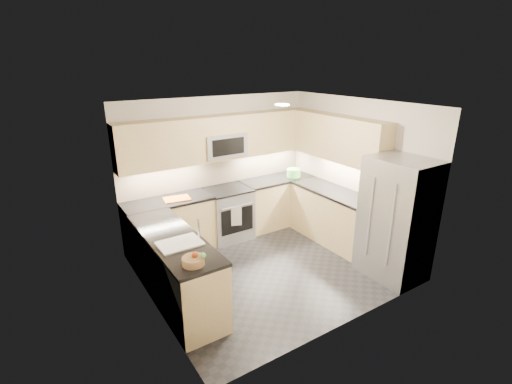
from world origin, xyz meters
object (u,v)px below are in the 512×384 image
object	(u,v)px
gas_range	(228,214)
utensil_bowl	(294,173)
refrigerator	(397,219)
cutting_board	(177,199)
microwave	(223,145)
fruit_basket	(193,261)

from	to	relation	value
gas_range	utensil_bowl	bearing A→B (deg)	-3.01
refrigerator	cutting_board	world-z (taller)	refrigerator
refrigerator	cutting_board	distance (m)	3.39
microwave	utensil_bowl	distance (m)	1.59
gas_range	utensil_bowl	world-z (taller)	utensil_bowl
gas_range	utensil_bowl	distance (m)	1.53
fruit_basket	refrigerator	bearing A→B (deg)	-6.89
gas_range	cutting_board	size ratio (longest dim) A/B	2.20
cutting_board	gas_range	bearing A→B (deg)	1.11
refrigerator	gas_range	bearing A→B (deg)	120.88
microwave	cutting_board	size ratio (longest dim) A/B	1.84
gas_range	microwave	distance (m)	1.25
refrigerator	utensil_bowl	size ratio (longest dim) A/B	6.71
microwave	cutting_board	bearing A→B (deg)	-171.36
utensil_bowl	cutting_board	size ratio (longest dim) A/B	0.65
utensil_bowl	cutting_board	xyz separation A→B (m)	(-2.36, 0.06, -0.07)
gas_range	cutting_board	world-z (taller)	cutting_board
microwave	fruit_basket	bearing A→B (deg)	-125.44
cutting_board	utensil_bowl	bearing A→B (deg)	-1.36
refrigerator	fruit_basket	bearing A→B (deg)	173.11
refrigerator	fruit_basket	world-z (taller)	refrigerator
gas_range	cutting_board	distance (m)	1.06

